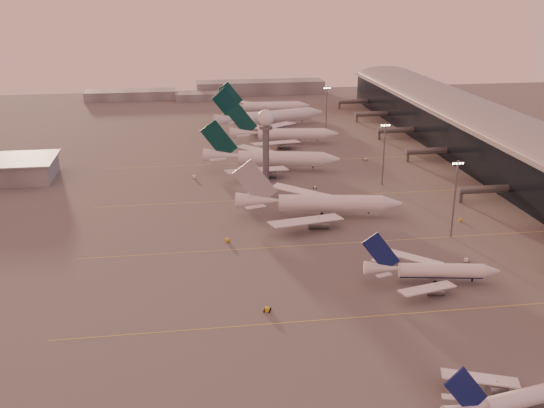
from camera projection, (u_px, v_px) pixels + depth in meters
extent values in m
plane|color=#535151|center=(318.00, 343.00, 142.16)|extent=(700.00, 700.00, 0.00)
cube|color=gold|center=(429.00, 312.00, 155.63)|extent=(180.00, 0.25, 0.02)
cube|color=gold|center=(374.00, 241.00, 197.60)|extent=(180.00, 0.25, 0.02)
cube|color=gold|center=(339.00, 195.00, 239.57)|extent=(180.00, 0.25, 0.02)
cube|color=gold|center=(312.00, 160.00, 286.20)|extent=(180.00, 0.25, 0.02)
cube|color=black|center=(522.00, 157.00, 256.69)|extent=(36.00, 360.00, 18.00)
cylinder|color=gray|center=(525.00, 136.00, 253.69)|extent=(10.08, 360.00, 10.08)
cube|color=gray|center=(525.00, 135.00, 253.62)|extent=(40.00, 362.00, 0.80)
cylinder|color=slate|center=(487.00, 189.00, 232.21)|extent=(22.00, 2.80, 2.80)
cube|color=slate|center=(461.00, 197.00, 231.59)|extent=(1.20, 1.20, 4.40)
cylinder|color=slate|center=(429.00, 151.00, 284.44)|extent=(22.00, 2.80, 2.80)
cube|color=slate|center=(408.00, 157.00, 283.82)|extent=(1.20, 1.20, 4.40)
cylinder|color=slate|center=(398.00, 130.00, 323.61)|extent=(22.00, 2.80, 2.80)
cube|color=slate|center=(379.00, 135.00, 322.99)|extent=(1.20, 1.20, 4.40)
cylinder|color=slate|center=(374.00, 114.00, 362.78)|extent=(22.00, 2.80, 2.80)
cube|color=slate|center=(357.00, 118.00, 362.16)|extent=(1.20, 1.20, 4.40)
cylinder|color=slate|center=(355.00, 101.00, 400.08)|extent=(22.00, 2.80, 2.80)
cube|color=slate|center=(339.00, 105.00, 399.46)|extent=(1.20, 1.20, 4.40)
cylinder|color=slate|center=(266.00, 156.00, 251.10)|extent=(2.60, 2.60, 22.00)
cylinder|color=slate|center=(266.00, 127.00, 247.27)|extent=(5.20, 5.20, 1.20)
sphere|color=white|center=(266.00, 118.00, 245.97)|extent=(6.40, 6.40, 6.40)
cylinder|color=slate|center=(266.00, 108.00, 244.73)|extent=(0.16, 0.16, 2.00)
cylinder|color=slate|center=(454.00, 200.00, 196.90)|extent=(0.56, 0.56, 25.00)
cube|color=slate|center=(458.00, 162.00, 192.90)|extent=(3.60, 0.25, 0.25)
sphere|color=#FFEABF|center=(453.00, 164.00, 192.82)|extent=(0.56, 0.56, 0.56)
sphere|color=#FFEABF|center=(456.00, 164.00, 192.96)|extent=(0.56, 0.56, 0.56)
sphere|color=#FFEABF|center=(460.00, 163.00, 193.10)|extent=(0.56, 0.56, 0.56)
sphere|color=#FFEABF|center=(463.00, 163.00, 193.24)|extent=(0.56, 0.56, 0.56)
cylinder|color=slate|center=(384.00, 155.00, 247.50)|extent=(0.56, 0.56, 25.00)
cube|color=slate|center=(386.00, 124.00, 243.50)|extent=(3.60, 0.25, 0.25)
sphere|color=#FFEABF|center=(382.00, 125.00, 243.42)|extent=(0.56, 0.56, 0.56)
sphere|color=#FFEABF|center=(384.00, 125.00, 243.56)|extent=(0.56, 0.56, 0.56)
sphere|color=#FFEABF|center=(387.00, 125.00, 243.70)|extent=(0.56, 0.56, 0.56)
sphere|color=#FFEABF|center=(389.00, 125.00, 243.84)|extent=(0.56, 0.56, 0.56)
cylinder|color=slate|center=(326.00, 110.00, 331.16)|extent=(0.56, 0.56, 25.00)
cube|color=slate|center=(327.00, 87.00, 327.16)|extent=(3.60, 0.25, 0.25)
sphere|color=#FFEABF|center=(324.00, 88.00, 327.08)|extent=(0.56, 0.56, 0.56)
sphere|color=#FFEABF|center=(326.00, 88.00, 327.22)|extent=(0.56, 0.56, 0.56)
sphere|color=#FFEABF|center=(328.00, 88.00, 327.36)|extent=(0.56, 0.56, 0.56)
sphere|color=#FFEABF|center=(330.00, 88.00, 327.50)|extent=(0.56, 0.56, 0.56)
cube|color=slate|center=(131.00, 95.00, 431.29)|extent=(60.00, 18.00, 6.00)
cube|color=slate|center=(260.00, 87.00, 452.57)|extent=(90.00, 20.00, 9.00)
cube|color=slate|center=(205.00, 96.00, 429.05)|extent=(40.00, 15.00, 5.00)
cylinder|color=white|center=(531.00, 398.00, 118.88)|extent=(20.92, 7.26, 3.51)
cylinder|color=navy|center=(531.00, 402.00, 119.14)|extent=(20.33, 6.21, 2.53)
cube|color=white|center=(480.00, 380.00, 125.22)|extent=(15.27, 7.75, 1.10)
cylinder|color=slate|center=(496.00, 391.00, 124.71)|extent=(4.34, 2.98, 2.28)
cube|color=slate|center=(497.00, 386.00, 124.38)|extent=(0.32, 0.28, 1.40)
cube|color=navy|center=(466.00, 393.00, 112.64)|extent=(9.53, 2.10, 10.47)
cube|color=white|center=(452.00, 399.00, 117.76)|extent=(4.25, 2.50, 0.23)
cylinder|color=black|center=(515.00, 404.00, 120.96)|extent=(1.08, 0.64, 1.02)
cylinder|color=white|center=(441.00, 272.00, 169.55)|extent=(22.67, 7.64, 3.80)
cylinder|color=navy|center=(441.00, 275.00, 169.84)|extent=(22.04, 6.52, 2.74)
cone|color=white|center=(491.00, 273.00, 169.20)|extent=(4.92, 4.50, 3.80)
cone|color=white|center=(381.00, 270.00, 169.81)|extent=(9.89, 5.38, 3.80)
cube|color=white|center=(427.00, 290.00, 161.10)|extent=(16.53, 8.55, 1.20)
cylinder|color=slate|center=(436.00, 293.00, 163.69)|extent=(4.69, 3.19, 2.47)
cube|color=slate|center=(436.00, 289.00, 163.33)|extent=(0.34, 0.30, 1.52)
cube|color=white|center=(414.00, 260.00, 178.74)|extent=(15.04, 12.91, 1.20)
cylinder|color=slate|center=(425.00, 269.00, 177.16)|extent=(4.69, 3.19, 2.47)
cube|color=slate|center=(425.00, 265.00, 176.81)|extent=(0.34, 0.30, 1.52)
cube|color=navy|center=(381.00, 254.00, 168.26)|extent=(10.34, 2.17, 11.34)
cube|color=white|center=(384.00, 277.00, 165.70)|extent=(4.60, 2.75, 0.25)
cube|color=white|center=(379.00, 263.00, 173.86)|extent=(4.45, 3.86, 0.25)
cylinder|color=black|center=(472.00, 281.00, 170.20)|extent=(0.50, 0.50, 1.00)
cylinder|color=black|center=(432.00, 277.00, 172.53)|extent=(1.17, 0.68, 1.10)
cylinder|color=black|center=(435.00, 285.00, 168.38)|extent=(1.17, 0.68, 1.10)
cylinder|color=white|center=(330.00, 206.00, 217.02)|extent=(35.51, 11.46, 5.48)
cylinder|color=white|center=(330.00, 209.00, 217.43)|extent=(34.56, 9.83, 3.95)
cone|color=white|center=(392.00, 207.00, 216.50)|extent=(7.64, 6.57, 5.48)
cone|color=white|center=(257.00, 204.00, 217.40)|extent=(15.44, 7.94, 5.48)
cube|color=white|center=(306.00, 224.00, 203.79)|extent=(25.76, 13.36, 1.63)
cylinder|color=slate|center=(319.00, 227.00, 207.68)|extent=(7.31, 4.68, 3.56)
cube|color=slate|center=(319.00, 223.00, 207.26)|extent=(0.30, 0.26, 2.19)
cube|color=white|center=(304.00, 195.00, 231.30)|extent=(23.45, 20.09, 1.63)
cylinder|color=slate|center=(316.00, 204.00, 228.69)|extent=(7.31, 4.68, 3.56)
cube|color=slate|center=(316.00, 201.00, 228.27)|extent=(0.30, 0.26, 2.19)
cube|color=#A0A3A8|center=(255.00, 186.00, 215.26)|extent=(15.02, 2.93, 16.27)
cube|color=white|center=(255.00, 210.00, 210.96)|extent=(7.23, 4.33, 0.22)
cube|color=white|center=(257.00, 197.00, 223.77)|extent=(6.99, 6.05, 0.22)
cylinder|color=black|center=(369.00, 216.00, 217.81)|extent=(0.44, 0.44, 0.88)
cylinder|color=black|center=(321.00, 213.00, 220.03)|extent=(1.03, 0.60, 0.97)
cylinder|color=black|center=(322.00, 217.00, 216.36)|extent=(1.03, 0.60, 0.97)
cylinder|color=white|center=(281.00, 161.00, 270.24)|extent=(36.38, 13.47, 5.80)
cylinder|color=white|center=(281.00, 164.00, 270.68)|extent=(35.32, 11.73, 4.18)
cone|color=white|center=(331.00, 162.00, 268.80)|extent=(8.06, 7.18, 5.80)
cone|color=white|center=(221.00, 158.00, 271.72)|extent=(15.99, 8.94, 5.80)
cube|color=white|center=(257.00, 173.00, 256.95)|extent=(26.79, 12.80, 1.72)
cylinder|color=slate|center=(268.00, 176.00, 260.81)|extent=(7.62, 5.19, 3.77)
cube|color=slate|center=(268.00, 173.00, 260.35)|extent=(0.35, 0.31, 2.32)
cube|color=white|center=(263.00, 154.00, 285.41)|extent=(23.79, 21.57, 1.72)
cylinder|color=slate|center=(272.00, 161.00, 282.54)|extent=(7.62, 5.19, 3.77)
cube|color=slate|center=(272.00, 158.00, 282.09)|extent=(0.35, 0.31, 2.32)
cube|color=#063030|center=(219.00, 142.00, 269.46)|extent=(15.66, 3.81, 17.17)
cube|color=white|center=(218.00, 162.00, 265.14)|extent=(7.38, 4.16, 0.25)
cube|color=white|center=(223.00, 153.00, 278.24)|extent=(7.07, 6.38, 0.25)
cylinder|color=black|center=(313.00, 170.00, 270.52)|extent=(0.50, 0.50, 1.00)
cylinder|color=black|center=(274.00, 167.00, 273.69)|extent=(1.18, 0.73, 1.10)
cylinder|color=black|center=(274.00, 170.00, 269.55)|extent=(1.18, 0.73, 1.10)
cylinder|color=white|center=(292.00, 136.00, 314.26)|extent=(33.76, 9.54, 5.38)
cylinder|color=white|center=(292.00, 138.00, 314.66)|extent=(32.91, 7.96, 3.87)
cone|color=white|center=(332.00, 136.00, 314.65)|extent=(7.08, 6.15, 5.38)
cone|color=white|center=(244.00, 135.00, 313.57)|extent=(14.55, 7.10, 5.38)
cube|color=white|center=(276.00, 145.00, 301.19)|extent=(24.63, 13.82, 1.59)
cylinder|color=slate|center=(284.00, 148.00, 305.14)|extent=(6.84, 4.28, 3.50)
cube|color=slate|center=(284.00, 145.00, 304.71)|extent=(0.31, 0.27, 2.15)
cube|color=white|center=(274.00, 132.00, 327.63)|extent=(23.01, 18.55, 1.59)
cylinder|color=slate|center=(283.00, 137.00, 325.33)|extent=(6.84, 4.28, 3.50)
cube|color=slate|center=(283.00, 135.00, 324.90)|extent=(0.31, 0.27, 2.15)
cube|color=#063030|center=(242.00, 122.00, 311.42)|extent=(14.72, 2.19, 15.91)
cube|color=white|center=(243.00, 138.00, 307.44)|extent=(6.89, 4.37, 0.23)
cube|color=white|center=(244.00, 132.00, 319.61)|extent=(6.72, 5.56, 0.23)
cylinder|color=black|center=(317.00, 142.00, 315.62)|extent=(0.46, 0.46, 0.93)
cylinder|color=black|center=(286.00, 142.00, 317.23)|extent=(1.07, 0.59, 1.02)
cylinder|color=black|center=(286.00, 144.00, 313.38)|extent=(1.07, 0.59, 1.02)
cylinder|color=white|center=(278.00, 118.00, 350.40)|extent=(40.38, 18.19, 6.50)
cylinder|color=white|center=(278.00, 121.00, 350.88)|extent=(39.07, 16.22, 4.68)
cone|color=white|center=(316.00, 115.00, 360.24)|extent=(9.38, 8.52, 6.50)
cone|color=white|center=(230.00, 122.00, 338.41)|extent=(18.06, 11.23, 6.50)
cube|color=white|center=(275.00, 128.00, 332.32)|extent=(25.38, 25.56, 1.92)
cylinder|color=slate|center=(280.00, 131.00, 338.63)|extent=(8.70, 6.35, 4.22)
cube|color=slate|center=(280.00, 128.00, 338.12)|extent=(0.40, 0.37, 2.60)
cube|color=white|center=(249.00, 116.00, 361.09)|extent=(29.99, 12.08, 1.92)
cylinder|color=slate|center=(260.00, 122.00, 360.60)|extent=(8.70, 6.35, 4.22)
cube|color=slate|center=(260.00, 119.00, 360.09)|extent=(0.40, 0.37, 2.60)
cube|color=#063030|center=(228.00, 107.00, 335.48)|extent=(17.18, 5.69, 19.22)
cube|color=white|center=(235.00, 124.00, 331.62)|extent=(7.68, 7.47, 0.28)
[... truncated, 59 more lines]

